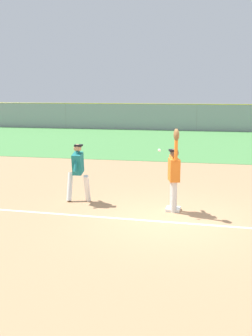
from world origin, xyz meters
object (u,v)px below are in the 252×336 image
object	(u,v)px
first_base	(173,209)
baseball	(159,150)
runner	(78,169)
parked_car_green	(212,119)
fielder	(174,171)
parked_car_tan	(154,118)
parked_car_silver	(105,118)

from	to	relation	value
first_base	baseball	size ratio (longest dim) A/B	5.14
runner	parked_car_green	world-z (taller)	runner
first_base	fielder	world-z (taller)	fielder
fielder	parked_car_green	distance (m)	26.77
baseball	parked_car_tan	world-z (taller)	baseball
fielder	baseball	distance (m)	0.74
first_base	parked_car_silver	size ratio (longest dim) A/B	0.08
baseball	parked_car_green	bearing A→B (deg)	86.50
runner	parked_car_green	bearing A→B (deg)	76.68
runner	parked_car_silver	size ratio (longest dim) A/B	0.37
fielder	parked_car_green	bearing A→B (deg)	-107.82
fielder	parked_car_silver	bearing A→B (deg)	-86.96
first_base	baseball	xyz separation A→B (m)	(-0.37, -0.32, 1.67)
parked_car_silver	runner	bearing A→B (deg)	-70.64
first_base	parked_car_green	size ratio (longest dim) A/B	0.09
first_base	baseball	distance (m)	1.74
runner	parked_car_tan	world-z (taller)	runner
parked_car_tan	runner	bearing A→B (deg)	-81.64
first_base	parked_car_tan	size ratio (longest dim) A/B	0.08
fielder	parked_car_silver	size ratio (longest dim) A/B	0.50
baseball	parked_car_silver	xyz separation A→B (m)	(-8.26, 26.59, -1.03)
fielder	parked_car_silver	xyz separation A→B (m)	(-8.63, 26.36, -0.45)
first_base	fielder	size ratio (longest dim) A/B	0.17
runner	parked_car_green	xyz separation A→B (m)	(4.11, 26.28, -0.32)
parked_car_tan	baseball	bearing A→B (deg)	-76.56
baseball	runner	bearing A→B (deg)	164.53
baseball	parked_car_green	distance (m)	27.04
fielder	runner	bearing A→B (deg)	-24.10
fielder	baseball	xyz separation A→B (m)	(-0.38, -0.23, 0.59)
parked_car_silver	parked_car_tan	bearing A→B (deg)	13.69
baseball	parked_car_silver	world-z (taller)	baseball
first_base	parked_car_silver	distance (m)	27.66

